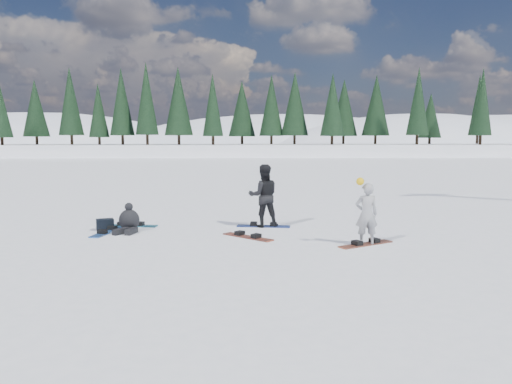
{
  "coord_description": "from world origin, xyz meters",
  "views": [
    {
      "loc": [
        -1.13,
        -12.63,
        2.54
      ],
      "look_at": [
        -0.56,
        0.3,
        1.1
      ],
      "focal_mm": 35.0,
      "sensor_mm": 36.0,
      "label": 1
    }
  ],
  "objects_px": {
    "snowboard_loose_b": "(248,237)",
    "snowboard_loose_c": "(131,226)",
    "snowboarder_woman": "(366,213)",
    "snowboard_loose_a": "(108,232)",
    "snowboarder_man": "(264,196)",
    "gear_bag": "(105,224)",
    "seated_rider": "(129,220)"
  },
  "relations": [
    {
      "from": "snowboarder_man",
      "to": "snowboard_loose_a",
      "type": "xyz_separation_m",
      "value": [
        -4.2,
        -0.68,
        -0.87
      ]
    },
    {
      "from": "snowboarder_woman",
      "to": "snowboard_loose_b",
      "type": "xyz_separation_m",
      "value": [
        -2.76,
        0.99,
        -0.73
      ]
    },
    {
      "from": "gear_bag",
      "to": "seated_rider",
      "type": "bearing_deg",
      "value": -19.63
    },
    {
      "from": "snowboarder_man",
      "to": "snowboard_loose_b",
      "type": "distance_m",
      "value": 1.8
    },
    {
      "from": "snowboard_loose_b",
      "to": "snowboard_loose_a",
      "type": "bearing_deg",
      "value": -148.82
    },
    {
      "from": "snowboarder_man",
      "to": "snowboard_loose_c",
      "type": "xyz_separation_m",
      "value": [
        -3.77,
        0.24,
        -0.87
      ]
    },
    {
      "from": "gear_bag",
      "to": "snowboard_loose_a",
      "type": "distance_m",
      "value": 0.45
    },
    {
      "from": "seated_rider",
      "to": "gear_bag",
      "type": "bearing_deg",
      "value": -176.28
    },
    {
      "from": "snowboarder_man",
      "to": "gear_bag",
      "type": "relative_size",
      "value": 3.94
    },
    {
      "from": "snowboarder_woman",
      "to": "seated_rider",
      "type": "height_order",
      "value": "snowboarder_woman"
    },
    {
      "from": "gear_bag",
      "to": "snowboard_loose_b",
      "type": "relative_size",
      "value": 0.3
    },
    {
      "from": "seated_rider",
      "to": "snowboard_loose_c",
      "type": "xyz_separation_m",
      "value": [
        -0.11,
        0.77,
        -0.28
      ]
    },
    {
      "from": "gear_bag",
      "to": "snowboard_loose_a",
      "type": "xyz_separation_m",
      "value": [
        0.16,
        -0.4,
        -0.14
      ]
    },
    {
      "from": "snowboarder_woman",
      "to": "seated_rider",
      "type": "relative_size",
      "value": 1.6
    },
    {
      "from": "seated_rider",
      "to": "snowboard_loose_b",
      "type": "bearing_deg",
      "value": 6.38
    },
    {
      "from": "snowboarder_woman",
      "to": "seated_rider",
      "type": "xyz_separation_m",
      "value": [
        -5.93,
        1.95,
        -0.45
      ]
    },
    {
      "from": "snowboard_loose_a",
      "to": "snowboard_loose_c",
      "type": "distance_m",
      "value": 1.02
    },
    {
      "from": "seated_rider",
      "to": "snowboard_loose_a",
      "type": "xyz_separation_m",
      "value": [
        -0.54,
        -0.15,
        -0.28
      ]
    },
    {
      "from": "snowboarder_man",
      "to": "snowboard_loose_a",
      "type": "relative_size",
      "value": 1.18
    },
    {
      "from": "snowboarder_man",
      "to": "gear_bag",
      "type": "bearing_deg",
      "value": -1.29
    },
    {
      "from": "seated_rider",
      "to": "snowboard_loose_a",
      "type": "relative_size",
      "value": 0.67
    },
    {
      "from": "gear_bag",
      "to": "snowboard_loose_c",
      "type": "height_order",
      "value": "gear_bag"
    },
    {
      "from": "snowboarder_woman",
      "to": "snowboarder_man",
      "type": "distance_m",
      "value": 3.37
    },
    {
      "from": "snowboard_loose_c",
      "to": "gear_bag",
      "type": "bearing_deg",
      "value": -130.69
    },
    {
      "from": "snowboarder_woman",
      "to": "snowboard_loose_c",
      "type": "xyz_separation_m",
      "value": [
        -6.04,
        2.73,
        -0.73
      ]
    },
    {
      "from": "snowboarder_man",
      "to": "snowboard_loose_b",
      "type": "relative_size",
      "value": 1.18
    },
    {
      "from": "snowboard_loose_a",
      "to": "snowboard_loose_c",
      "type": "height_order",
      "value": "same"
    },
    {
      "from": "gear_bag",
      "to": "snowboard_loose_c",
      "type": "bearing_deg",
      "value": 41.54
    },
    {
      "from": "snowboarder_woman",
      "to": "gear_bag",
      "type": "relative_size",
      "value": 3.57
    },
    {
      "from": "snowboarder_woman",
      "to": "snowboard_loose_a",
      "type": "xyz_separation_m",
      "value": [
        -6.47,
        1.81,
        -0.73
      ]
    },
    {
      "from": "snowboard_loose_b",
      "to": "snowboard_loose_c",
      "type": "height_order",
      "value": "same"
    },
    {
      "from": "snowboard_loose_b",
      "to": "snowboard_loose_c",
      "type": "xyz_separation_m",
      "value": [
        -3.28,
        1.74,
        0.0
      ]
    }
  ]
}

